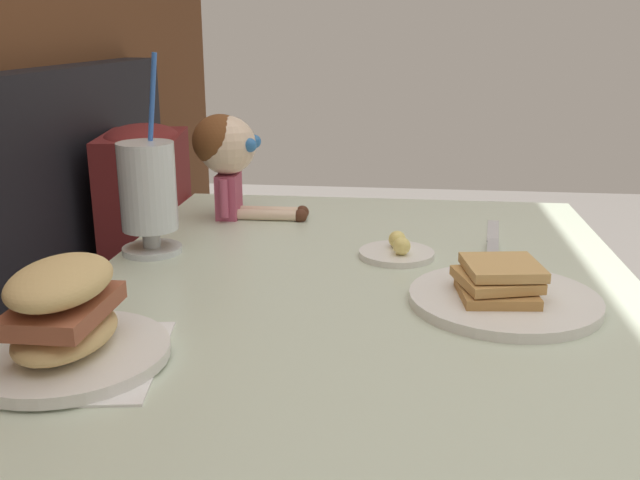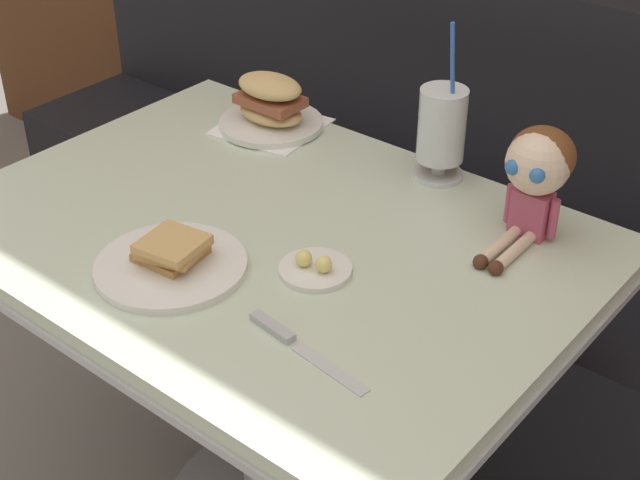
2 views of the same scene
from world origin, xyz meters
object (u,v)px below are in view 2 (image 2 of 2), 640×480
object	(u,v)px
butter_knife	(288,338)
seated_doll	(538,168)
toast_plate	(171,261)
sandwich_plate	(271,107)
milkshake_glass	(442,129)
butter_saucer	(315,268)

from	to	relation	value
butter_knife	seated_doll	distance (m)	0.52
toast_plate	sandwich_plate	xyz separation A→B (m)	(-0.23, 0.49, 0.03)
milkshake_glass	seated_doll	size ratio (longest dim) A/B	1.45
toast_plate	milkshake_glass	xyz separation A→B (m)	(0.17, 0.54, 0.09)
toast_plate	seated_doll	world-z (taller)	seated_doll
sandwich_plate	seated_doll	world-z (taller)	seated_doll
butter_knife	sandwich_plate	bearing A→B (deg)	133.91
sandwich_plate	butter_saucer	world-z (taller)	sandwich_plate
milkshake_glass	butter_knife	size ratio (longest dim) A/B	1.34
toast_plate	seated_doll	distance (m)	0.62
milkshake_glass	toast_plate	bearing A→B (deg)	-107.19
milkshake_glass	butter_saucer	xyz separation A→B (m)	(0.02, -0.40, -0.09)
sandwich_plate	butter_saucer	size ratio (longest dim) A/B	1.90
toast_plate	butter_knife	xyz separation A→B (m)	(0.27, -0.02, -0.01)
butter_knife	seated_doll	xyz separation A→B (m)	(0.13, 0.48, 0.12)
butter_knife	butter_saucer	bearing A→B (deg)	116.62
butter_knife	seated_doll	world-z (taller)	seated_doll
sandwich_plate	butter_knife	bearing A→B (deg)	-46.09
butter_saucer	butter_knife	world-z (taller)	butter_saucer
butter_saucer	seated_doll	bearing A→B (deg)	56.96
sandwich_plate	milkshake_glass	bearing A→B (deg)	6.32
sandwich_plate	toast_plate	bearing A→B (deg)	-65.47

